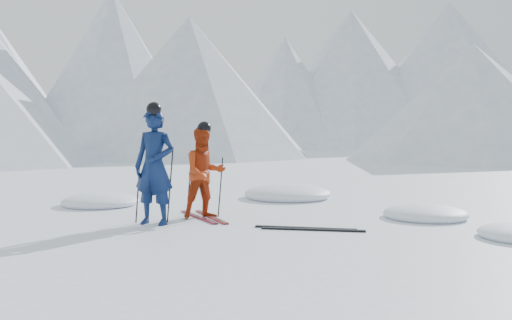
{
  "coord_description": "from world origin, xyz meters",
  "views": [
    {
      "loc": [
        -2.39,
        -9.35,
        1.62
      ],
      "look_at": [
        -1.64,
        0.5,
        1.1
      ],
      "focal_mm": 38.0,
      "sensor_mm": 36.0,
      "label": 1
    }
  ],
  "objects": [
    {
      "name": "pole_red_right",
      "position": [
        -2.29,
        0.94,
        0.57
      ],
      "size": [
        0.11,
        0.08,
        1.13
      ],
      "primitive_type": "cylinder",
      "rotation": [
        -0.05,
        0.08,
        0.0
      ],
      "color": "black",
      "rests_on": "ground"
    },
    {
      "name": "pole_blue_right",
      "position": [
        -3.19,
        0.38,
        0.67
      ],
      "size": [
        0.13,
        0.08,
        1.35
      ],
      "primitive_type": "cylinder",
      "rotation": [
        -0.04,
        0.08,
        0.0
      ],
      "color": "black",
      "rests_on": "ground"
    },
    {
      "name": "ground",
      "position": [
        0.0,
        0.0,
        0.0
      ],
      "size": [
        160.0,
        160.0,
        0.0
      ],
      "primitive_type": "plane",
      "color": "white",
      "rests_on": "ground"
    },
    {
      "name": "skier_red",
      "position": [
        -2.59,
        0.79,
        0.85
      ],
      "size": [
        1.0,
        0.89,
        1.7
      ],
      "primitive_type": "imported",
      "rotation": [
        0.0,
        0.0,
        0.36
      ],
      "color": "#AB300D",
      "rests_on": "ground"
    },
    {
      "name": "ski_loose_b",
      "position": [
        -0.79,
        -0.66,
        0.01
      ],
      "size": [
        1.67,
        0.51,
        0.03
      ],
      "primitive_type": "cube",
      "rotation": [
        0.0,
        0.0,
        1.32
      ],
      "color": "black",
      "rests_on": "ground"
    },
    {
      "name": "mountain_range",
      "position": [
        5.71,
        35.31,
        6.72
      ],
      "size": [
        106.15,
        62.94,
        15.53
      ],
      "color": "#B2BCD1",
      "rests_on": "ground"
    },
    {
      "name": "snow_lumps",
      "position": [
        -0.88,
        2.25,
        0.0
      ],
      "size": [
        8.69,
        6.94,
        0.46
      ],
      "color": "white",
      "rests_on": "ground"
    },
    {
      "name": "skier_blue",
      "position": [
        -3.44,
        0.13,
        1.01
      ],
      "size": [
        0.87,
        0.73,
        2.02
      ],
      "primitive_type": "imported",
      "rotation": [
        0.0,
        0.0,
        -0.4
      ],
      "color": "#0B1B44",
      "rests_on": "ground"
    },
    {
      "name": "pole_red_left",
      "position": [
        -2.89,
        1.04,
        0.57
      ],
      "size": [
        0.11,
        0.09,
        1.13
      ],
      "primitive_type": "cylinder",
      "rotation": [
        0.06,
        0.08,
        0.0
      ],
      "color": "black",
      "rests_on": "ground"
    },
    {
      "name": "ski_worn_right",
      "position": [
        -2.47,
        0.79,
        0.01
      ],
      "size": [
        0.63,
        1.64,
        0.03
      ],
      "primitive_type": "cube",
      "rotation": [
        0.0,
        0.0,
        0.33
      ],
      "color": "black",
      "rests_on": "ground"
    },
    {
      "name": "ski_loose_a",
      "position": [
        -0.89,
        -0.51,
        0.01
      ],
      "size": [
        1.66,
        0.57,
        0.03
      ],
      "primitive_type": "cube",
      "rotation": [
        0.0,
        0.0,
        1.28
      ],
      "color": "black",
      "rests_on": "ground"
    },
    {
      "name": "pole_blue_left",
      "position": [
        -3.74,
        0.28,
        0.67
      ],
      "size": [
        0.13,
        0.09,
        1.35
      ],
      "primitive_type": "cylinder",
      "rotation": [
        0.05,
        0.08,
        0.0
      ],
      "color": "black",
      "rests_on": "ground"
    },
    {
      "name": "ski_worn_left",
      "position": [
        -2.71,
        0.79,
        0.01
      ],
      "size": [
        0.74,
        1.6,
        0.03
      ],
      "primitive_type": "cube",
      "rotation": [
        0.0,
        0.0,
        0.4
      ],
      "color": "black",
      "rests_on": "ground"
    }
  ]
}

